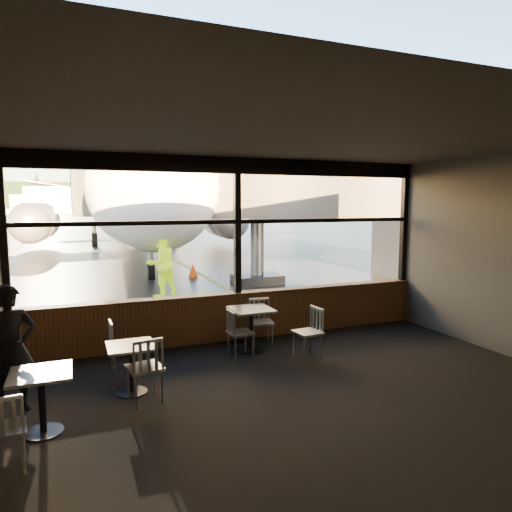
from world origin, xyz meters
TOP-DOWN VIEW (x-y plane):
  - ground_plane at (0.00, 120.00)m, footprint 520.00×520.00m
  - carpet_floor at (0.00, -3.00)m, footprint 8.00×6.00m
  - ceiling at (0.00, -3.00)m, footprint 8.00×6.00m
  - window_sill at (0.00, 0.00)m, footprint 8.00×0.28m
  - window_header at (0.00, 0.00)m, footprint 8.00×0.18m
  - mullion_left at (-3.95, 0.00)m, footprint 0.12×0.12m
  - mullion_centre at (0.00, 0.00)m, footprint 0.12×0.12m
  - mullion_right at (3.95, 0.00)m, footprint 0.12×0.12m
  - window_transom at (0.00, 0.00)m, footprint 8.00×0.10m
  - airliner at (0.67, 20.51)m, footprint 34.64×40.38m
  - jet_bridge at (3.60, 5.50)m, footprint 9.17×11.21m
  - cafe_table_near at (-0.04, -0.81)m, footprint 0.72×0.72m
  - cafe_table_mid at (-2.25, -1.88)m, footprint 0.64×0.64m
  - cafe_table_left at (-3.33, -2.66)m, footprint 0.67×0.67m
  - chair_near_e at (0.73, -1.50)m, footprint 0.53×0.53m
  - chair_near_w at (-0.31, -1.02)m, footprint 0.48×0.48m
  - chair_near_n at (0.26, -0.58)m, footprint 0.56×0.56m
  - chair_mid_s at (-2.12, -2.22)m, footprint 0.57×0.57m
  - chair_mid_w at (-2.26, -1.15)m, footprint 0.49×0.49m
  - chair_left_s at (-3.63, -3.33)m, footprint 0.50×0.50m
  - passenger at (-3.70, -1.92)m, footprint 0.70×0.58m
  - ground_crew at (-0.62, 4.74)m, footprint 1.13×1.03m
  - cone_nose at (1.05, 7.71)m, footprint 0.36×0.36m
  - terminal_annex at (10.00, 2.50)m, footprint 5.00×7.00m
  - hangar_mid at (0.00, 185.00)m, footprint 38.00×15.00m
  - hangar_right at (60.00, 178.00)m, footprint 50.00×20.00m
  - fuel_tank_b at (-20.00, 182.00)m, footprint 8.00×8.00m
  - fuel_tank_c at (-10.00, 182.00)m, footprint 8.00×8.00m
  - treeline at (0.00, 210.00)m, footprint 360.00×3.00m

SIDE VIEW (x-z plane):
  - ground_plane at x=0.00m, z-range 0.00..0.00m
  - carpet_floor at x=0.00m, z-range 0.01..0.01m
  - cone_nose at x=1.05m, z-range 0.00..0.50m
  - cafe_table_mid at x=-2.25m, z-range 0.00..0.70m
  - cafe_table_left at x=-3.33m, z-range 0.00..0.73m
  - cafe_table_near at x=-0.04m, z-range 0.00..0.79m
  - chair_near_w at x=-0.31m, z-range 0.00..0.84m
  - chair_left_s at x=-3.63m, z-range 0.00..0.84m
  - chair_mid_w at x=-2.26m, z-range 0.00..0.88m
  - chair_near_n at x=0.26m, z-range 0.00..0.88m
  - chair_near_e at x=0.73m, z-range 0.00..0.88m
  - window_sill at x=0.00m, z-range 0.00..0.90m
  - chair_mid_s at x=-2.12m, z-range 0.00..0.92m
  - passenger at x=-3.70m, z-range 0.00..1.64m
  - ground_crew at x=-0.62m, z-range 0.00..1.87m
  - mullion_left at x=-3.95m, z-range 0.90..3.50m
  - mullion_centre at x=0.00m, z-range 0.90..3.50m
  - mullion_right at x=3.95m, z-range 0.90..3.50m
  - window_transom at x=0.00m, z-range 2.26..2.34m
  - jet_bridge at x=3.60m, z-range 0.00..4.89m
  - terminal_annex at x=10.00m, z-range 0.00..6.00m
  - fuel_tank_b at x=-20.00m, z-range 0.00..6.00m
  - fuel_tank_c at x=-10.00m, z-range 0.00..6.00m
  - window_header at x=0.00m, z-range 3.20..3.50m
  - ceiling at x=0.00m, z-range 3.48..3.52m
  - hangar_mid at x=0.00m, z-range 0.00..10.00m
  - airliner at x=0.67m, z-range 0.00..11.56m
  - hangar_right at x=60.00m, z-range 0.00..12.00m
  - treeline at x=0.00m, z-range 0.00..12.00m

